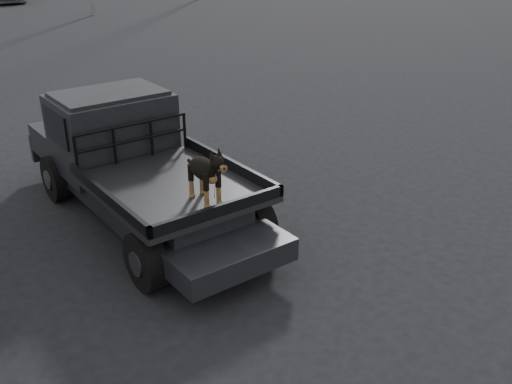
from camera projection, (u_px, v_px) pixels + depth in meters
ground at (184, 285)px, 7.17m from camera, size 120.00×120.00×0.00m
flatbed_ute at (144, 191)px, 8.64m from camera, size 2.00×5.40×0.92m
ute_cab at (111, 119)px, 8.95m from camera, size 1.72×1.30×0.88m
headache_rack at (133, 142)px, 8.47m from camera, size 1.80×0.08×0.55m
dog at (204, 174)px, 7.14m from camera, size 0.32×0.60×0.74m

